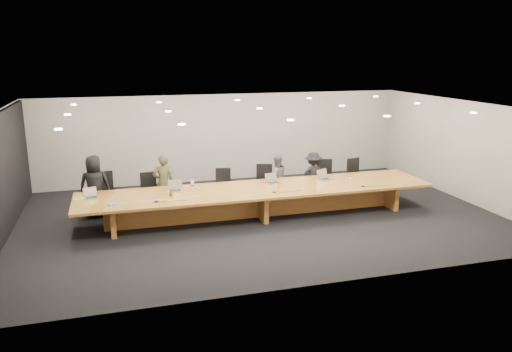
{
  "coord_description": "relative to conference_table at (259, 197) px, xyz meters",
  "views": [
    {
      "loc": [
        -3.47,
        -11.66,
        4.12
      ],
      "look_at": [
        0.0,
        0.3,
        1.0
      ],
      "focal_mm": 35.0,
      "sensor_mm": 36.0,
      "label": 1
    }
  ],
  "objects": [
    {
      "name": "chair_far_left",
      "position": [
        -3.74,
        1.35,
        0.03
      ],
      "size": [
        0.66,
        0.66,
        1.11
      ],
      "primitive_type": null,
      "rotation": [
        0.0,
        0.0,
        0.18
      ],
      "color": "black",
      "rests_on": "ground"
    },
    {
      "name": "chair_right",
      "position": [
        2.39,
        1.3,
        0.02
      ],
      "size": [
        0.67,
        0.67,
        1.08
      ],
      "primitive_type": null,
      "rotation": [
        0.0,
        0.0,
        -0.26
      ],
      "color": "black",
      "rests_on": "ground"
    },
    {
      "name": "water_bottle",
      "position": [
        -1.65,
        0.31,
        0.35
      ],
      "size": [
        0.08,
        0.08,
        0.25
      ],
      "primitive_type": "cylinder",
      "rotation": [
        0.0,
        0.0,
        0.07
      ],
      "color": "silver",
      "rests_on": "conference_table"
    },
    {
      "name": "chair_far_right",
      "position": [
        3.41,
        1.26,
        0.01
      ],
      "size": [
        0.66,
        0.66,
        1.06
      ],
      "primitive_type": null,
      "rotation": [
        0.0,
        0.0,
        0.25
      ],
      "color": "black",
      "rests_on": "ground"
    },
    {
      "name": "paper_cup_far",
      "position": [
        2.57,
        0.07,
        0.27
      ],
      "size": [
        0.08,
        0.08,
        0.08
      ],
      "primitive_type": "cone",
      "rotation": [
        0.0,
        0.0,
        0.36
      ],
      "color": "silver",
      "rests_on": "conference_table"
    },
    {
      "name": "back_wall",
      "position": [
        0.0,
        4.0,
        0.88
      ],
      "size": [
        12.0,
        0.02,
        2.8
      ],
      "primitive_type": "cube",
      "color": "beige",
      "rests_on": "ground"
    },
    {
      "name": "person_a",
      "position": [
        -4.0,
        1.23,
        0.28
      ],
      "size": [
        0.83,
        0.59,
        1.59
      ],
      "primitive_type": "imported",
      "rotation": [
        0.0,
        0.0,
        3.03
      ],
      "color": "black",
      "rests_on": "ground"
    },
    {
      "name": "mic_right",
      "position": [
        2.61,
        -0.58,
        0.24
      ],
      "size": [
        0.15,
        0.15,
        0.03
      ],
      "primitive_type": "cone",
      "rotation": [
        0.0,
        0.0,
        0.34
      ],
      "color": "black",
      "rests_on": "conference_table"
    },
    {
      "name": "amber_mug",
      "position": [
        -2.23,
        -0.09,
        0.28
      ],
      "size": [
        0.1,
        0.1,
        0.1
      ],
      "primitive_type": "cylinder",
      "rotation": [
        0.0,
        0.0,
        -0.17
      ],
      "color": "maroon",
      "rests_on": "conference_table"
    },
    {
      "name": "av_box",
      "position": [
        -3.57,
        -0.42,
        0.25
      ],
      "size": [
        0.26,
        0.23,
        0.03
      ],
      "primitive_type": "cube",
      "rotation": [
        0.0,
        0.0,
        0.31
      ],
      "color": "silver",
      "rests_on": "conference_table"
    },
    {
      "name": "person_b",
      "position": [
        -2.27,
        1.24,
        0.23
      ],
      "size": [
        0.57,
        0.4,
        1.51
      ],
      "primitive_type": "imported",
      "rotation": [
        0.0,
        0.0,
        3.21
      ],
      "color": "#3C3D21",
      "rests_on": "ground"
    },
    {
      "name": "lime_gadget",
      "position": [
        -4.36,
        0.33,
        0.25
      ],
      "size": [
        0.15,
        0.09,
        0.02
      ],
      "primitive_type": "cube",
      "rotation": [
        0.0,
        0.0,
        0.07
      ],
      "color": "#4FC534",
      "rests_on": "notepad"
    },
    {
      "name": "laptop_a",
      "position": [
        -4.05,
        0.28,
        0.35
      ],
      "size": [
        0.37,
        0.32,
        0.25
      ],
      "primitive_type": null,
      "rotation": [
        0.0,
        0.0,
        0.34
      ],
      "color": "#B8AC8C",
      "rests_on": "conference_table"
    },
    {
      "name": "person_d",
      "position": [
        1.95,
        1.17,
        0.15
      ],
      "size": [
        0.94,
        0.63,
        1.35
      ],
      "primitive_type": "imported",
      "rotation": [
        0.0,
        0.0,
        2.99
      ],
      "color": "black",
      "rests_on": "ground"
    },
    {
      "name": "person_c",
      "position": [
        0.87,
        1.21,
        0.15
      ],
      "size": [
        0.69,
        0.55,
        1.35
      ],
      "primitive_type": "imported",
      "rotation": [
        0.0,
        0.0,
        3.21
      ],
      "color": "#5D5E60",
      "rests_on": "ground"
    },
    {
      "name": "notepad",
      "position": [
        -4.35,
        0.32,
        0.24
      ],
      "size": [
        0.27,
        0.24,
        0.01
      ],
      "primitive_type": "cube",
      "rotation": [
        0.0,
        0.0,
        0.35
      ],
      "color": "white",
      "rests_on": "conference_table"
    },
    {
      "name": "chair_mid_left",
      "position": [
        -0.65,
        1.31,
        -0.02
      ],
      "size": [
        0.61,
        0.61,
        1.01
      ],
      "primitive_type": null,
      "rotation": [
        0.0,
        0.0,
        -0.22
      ],
      "color": "black",
      "rests_on": "ground"
    },
    {
      "name": "laptop_e",
      "position": [
        1.96,
        0.32,
        0.37
      ],
      "size": [
        0.45,
        0.39,
        0.29
      ],
      "primitive_type": null,
      "rotation": [
        0.0,
        0.0,
        0.42
      ],
      "color": "#BFB392",
      "rests_on": "conference_table"
    },
    {
      "name": "paper_cup_near",
      "position": [
        1.32,
        0.33,
        0.27
      ],
      "size": [
        0.08,
        0.08,
        0.08
      ],
      "primitive_type": "cone",
      "rotation": [
        0.0,
        0.0,
        -0.21
      ],
      "color": "silver",
      "rests_on": "conference_table"
    },
    {
      "name": "ground",
      "position": [
        0.0,
        0.0,
        -0.52
      ],
      "size": [
        12.0,
        12.0,
        0.0
      ],
      "primitive_type": "plane",
      "color": "black",
      "rests_on": "ground"
    },
    {
      "name": "mic_left",
      "position": [
        -2.62,
        -0.47,
        0.25
      ],
      "size": [
        0.16,
        0.16,
        0.03
      ],
      "primitive_type": "cone",
      "rotation": [
        0.0,
        0.0,
        -0.34
      ],
      "color": "black",
      "rests_on": "conference_table"
    },
    {
      "name": "chair_mid_right",
      "position": [
        0.5,
        1.21,
        0.02
      ],
      "size": [
        0.69,
        0.69,
        1.07
      ],
      "primitive_type": null,
      "rotation": [
        0.0,
        0.0,
        -0.32
      ],
      "color": "black",
      "rests_on": "ground"
    },
    {
      "name": "mic_center",
      "position": [
        0.24,
        -0.46,
        0.24
      ],
      "size": [
        0.13,
        0.13,
        0.03
      ],
      "primitive_type": "cone",
      "rotation": [
        0.0,
        0.0,
        0.27
      ],
      "color": "black",
      "rests_on": "conference_table"
    },
    {
      "name": "laptop_d",
      "position": [
        0.49,
        0.37,
        0.36
      ],
      "size": [
        0.38,
        0.31,
        0.27
      ],
      "primitive_type": null,
      "rotation": [
        0.0,
        0.0,
        0.22
      ],
      "color": "tan",
      "rests_on": "conference_table"
    },
    {
      "name": "conference_table",
      "position": [
        0.0,
        0.0,
        0.0
      ],
      "size": [
        9.0,
        1.8,
        0.75
      ],
      "color": "brown",
      "rests_on": "ground"
    },
    {
      "name": "laptop_b",
      "position": [
        -2.08,
        0.32,
        0.37
      ],
      "size": [
        0.38,
        0.29,
        0.27
      ],
      "primitive_type": null,
      "rotation": [
        0.0,
        0.0,
        -0.12
      ],
      "color": "tan",
      "rests_on": "conference_table"
    },
    {
      "name": "chair_left",
      "position": [
        -2.62,
        1.35,
        -0.01
      ],
      "size": [
        0.57,
        0.57,
        1.02
      ],
      "primitive_type": null,
      "rotation": [
        0.0,
        0.0,
        0.11
      ],
      "color": "black",
      "rests_on": "ground"
    }
  ]
}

